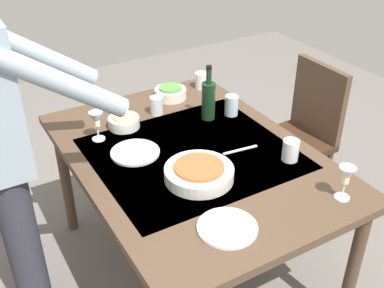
{
  "coord_description": "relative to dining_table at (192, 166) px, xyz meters",
  "views": [
    {
      "loc": [
        -1.61,
        0.94,
        1.95
      ],
      "look_at": [
        0.0,
        0.0,
        0.81
      ],
      "focal_mm": 44.28,
      "sensor_mm": 36.0,
      "label": 1
    }
  ],
  "objects": [
    {
      "name": "side_bowl_salad",
      "position": [
        0.57,
        -0.19,
        0.1
      ],
      "size": [
        0.18,
        0.18,
        0.07
      ],
      "color": "silver",
      "rests_on": "dining_table"
    },
    {
      "name": "table_fork",
      "position": [
        -0.09,
        -0.21,
        0.07
      ],
      "size": [
        0.03,
        0.18,
        0.0
      ],
      "primitive_type": "cube",
      "rotation": [
        0.0,
        0.0,
        -0.11
      ],
      "color": "silver",
      "rests_on": "dining_table"
    },
    {
      "name": "water_cup_far_left",
      "position": [
        0.23,
        -0.38,
        0.13
      ],
      "size": [
        0.07,
        0.07,
        0.11
      ],
      "primitive_type": "cylinder",
      "color": "silver",
      "rests_on": "dining_table"
    },
    {
      "name": "ground_plane",
      "position": [
        0.0,
        0.0,
        -0.69
      ],
      "size": [
        6.0,
        6.0,
        0.0
      ],
      "primitive_type": "plane",
      "color": "#66605B"
    },
    {
      "name": "water_cup_near_right",
      "position": [
        -0.27,
        -0.36,
        0.12
      ],
      "size": [
        0.08,
        0.08,
        0.1
      ],
      "primitive_type": "cylinder",
      "color": "silver",
      "rests_on": "dining_table"
    },
    {
      "name": "side_bowl_bread",
      "position": [
        0.39,
        0.17,
        0.1
      ],
      "size": [
        0.16,
        0.16,
        0.07
      ],
      "color": "silver",
      "rests_on": "dining_table"
    },
    {
      "name": "dining_table",
      "position": [
        0.0,
        0.0,
        0.0
      ],
      "size": [
        1.47,
        1.05,
        0.76
      ],
      "color": "#4C3828",
      "rests_on": "ground_plane"
    },
    {
      "name": "wine_bottle",
      "position": [
        0.26,
        -0.25,
        0.18
      ],
      "size": [
        0.07,
        0.07,
        0.3
      ],
      "color": "black",
      "rests_on": "dining_table"
    },
    {
      "name": "water_cup_far_right",
      "position": [
        0.44,
        -0.04,
        0.12
      ],
      "size": [
        0.07,
        0.07,
        0.1
      ],
      "primitive_type": "cylinder",
      "color": "silver",
      "rests_on": "dining_table"
    },
    {
      "name": "wine_glass_left",
      "position": [
        0.34,
        0.33,
        0.18
      ],
      "size": [
        0.07,
        0.07,
        0.15
      ],
      "color": "white",
      "rests_on": "dining_table"
    },
    {
      "name": "water_cup_near_left",
      "position": [
        0.6,
        -0.42,
        0.12
      ],
      "size": [
        0.08,
        0.08,
        0.1
      ],
      "primitive_type": "cylinder",
      "color": "silver",
      "rests_on": "dining_table"
    },
    {
      "name": "dinner_plate_far",
      "position": [
        -0.52,
        0.15,
        0.08
      ],
      "size": [
        0.23,
        0.23,
        0.01
      ],
      "primitive_type": "cylinder",
      "color": "silver",
      "rests_on": "dining_table"
    },
    {
      "name": "serving_bowl_pasta",
      "position": [
        -0.19,
        0.08,
        0.1
      ],
      "size": [
        0.3,
        0.3,
        0.07
      ],
      "color": "silver",
      "rests_on": "dining_table"
    },
    {
      "name": "person_server",
      "position": [
        0.15,
        0.79,
        0.28
      ],
      "size": [
        0.42,
        0.61,
        1.69
      ],
      "color": "#2D2D38",
      "rests_on": "ground_plane"
    },
    {
      "name": "dinner_plate_near",
      "position": [
        0.13,
        0.23,
        0.08
      ],
      "size": [
        0.23,
        0.23,
        0.01
      ],
      "primitive_type": "cylinder",
      "color": "silver",
      "rests_on": "dining_table"
    },
    {
      "name": "wine_glass_right",
      "position": [
        -0.6,
        -0.36,
        0.18
      ],
      "size": [
        0.07,
        0.07,
        0.15
      ],
      "color": "white",
      "rests_on": "dining_table"
    },
    {
      "name": "chair_near",
      "position": [
        0.21,
        -0.91,
        -0.16
      ],
      "size": [
        0.4,
        0.4,
        0.91
      ],
      "color": "#352114",
      "rests_on": "ground_plane"
    }
  ]
}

